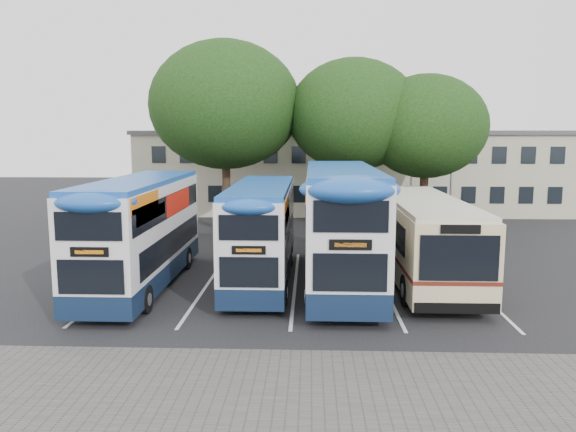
% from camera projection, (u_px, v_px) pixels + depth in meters
% --- Properties ---
extents(ground, '(120.00, 120.00, 0.00)m').
position_uv_depth(ground, '(412.00, 328.00, 17.39)').
color(ground, black).
rests_on(ground, ground).
extents(paving_strip, '(40.00, 6.00, 0.01)m').
position_uv_depth(paving_strip, '(361.00, 403.00, 12.52)').
color(paving_strip, '#595654').
rests_on(paving_strip, ground).
extents(bay_lines, '(14.12, 11.00, 0.01)m').
position_uv_depth(bay_lines, '(295.00, 284.00, 22.48)').
color(bay_lines, silver).
rests_on(bay_lines, ground).
extents(depot_building, '(32.40, 8.40, 6.20)m').
position_uv_depth(depot_building, '(351.00, 170.00, 43.61)').
color(depot_building, '#B6A993').
rests_on(depot_building, ground).
extents(lamp_post, '(0.25, 1.05, 9.06)m').
position_uv_depth(lamp_post, '(453.00, 148.00, 36.16)').
color(lamp_post, gray).
rests_on(lamp_post, ground).
extents(tree_left, '(9.08, 9.08, 11.55)m').
position_uv_depth(tree_left, '(225.00, 105.00, 33.77)').
color(tree_left, black).
rests_on(tree_left, ground).
extents(tree_mid, '(7.88, 7.88, 10.45)m').
position_uv_depth(tree_mid, '(353.00, 115.00, 33.55)').
color(tree_mid, black).
rests_on(tree_mid, ground).
extents(tree_right, '(7.14, 7.14, 9.44)m').
position_uv_depth(tree_right, '(426.00, 127.00, 32.87)').
color(tree_right, black).
rests_on(tree_right, ground).
extents(bus_dd_left, '(2.47, 10.20, 4.25)m').
position_uv_depth(bus_dd_left, '(141.00, 228.00, 21.85)').
color(bus_dd_left, '#0F1F3A').
rests_on(bus_dd_left, ground).
extents(bus_dd_mid, '(2.31, 9.54, 3.97)m').
position_uv_depth(bus_dd_mid, '(262.00, 228.00, 22.56)').
color(bus_dd_mid, '#0F1F3A').
rests_on(bus_dd_mid, ground).
extents(bus_dd_right, '(2.71, 11.18, 4.66)m').
position_uv_depth(bus_dd_right, '(340.00, 220.00, 22.21)').
color(bus_dd_right, '#0F1F3A').
rests_on(bus_dd_right, ground).
extents(bus_single, '(2.86, 11.22, 3.35)m').
position_uv_depth(bus_single, '(423.00, 233.00, 23.13)').
color(bus_single, beige).
rests_on(bus_single, ground).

